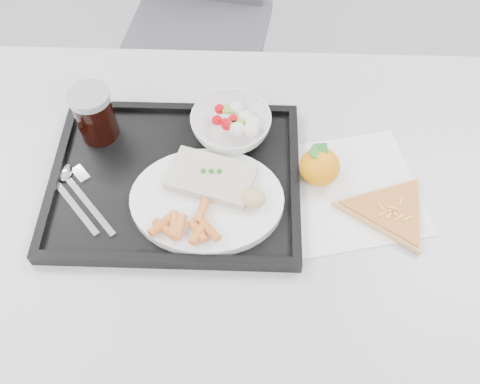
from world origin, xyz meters
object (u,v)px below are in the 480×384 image
object	(u,v)px
table	(222,222)
salad_bowl	(231,125)
tangerine	(320,167)
tray	(176,180)
dinner_plate	(207,200)
pizza_slice	(390,211)
chair	(195,0)
cola_glass	(94,113)

from	to	relation	value
table	salad_bowl	distance (m)	0.19
salad_bowl	tangerine	bearing A→B (deg)	-28.93
table	tray	distance (m)	0.12
dinner_plate	tangerine	size ratio (longest dim) A/B	2.88
dinner_plate	tangerine	xyz separation A→B (m)	(0.20, 0.07, 0.01)
pizza_slice	chair	bearing A→B (deg)	116.01
salad_bowl	tangerine	size ratio (longest dim) A/B	1.62
table	cola_glass	world-z (taller)	cola_glass
table	cola_glass	distance (m)	0.31
salad_bowl	table	bearing A→B (deg)	-94.96
cola_glass	tray	bearing A→B (deg)	-33.36
tray	dinner_plate	size ratio (longest dim) A/B	1.67
tray	tangerine	distance (m)	0.26
chair	cola_glass	xyz separation A→B (m)	(-0.11, -0.72, 0.28)
chair	cola_glass	world-z (taller)	chair
chair	dinner_plate	xyz separation A→B (m)	(0.11, -0.87, 0.24)
tray	dinner_plate	xyz separation A→B (m)	(0.06, -0.05, 0.02)
cola_glass	dinner_plate	bearing A→B (deg)	-35.34
dinner_plate	salad_bowl	world-z (taller)	salad_bowl
table	dinner_plate	bearing A→B (deg)	-156.54
table	pizza_slice	world-z (taller)	pizza_slice
tangerine	table	bearing A→B (deg)	-161.02
tray	tangerine	world-z (taller)	tangerine
salad_bowl	chair	bearing A→B (deg)	101.23
cola_glass	tangerine	bearing A→B (deg)	-11.22
chair	cola_glass	bearing A→B (deg)	-98.75
tray	cola_glass	size ratio (longest dim) A/B	4.17
salad_bowl	tray	bearing A→B (deg)	-131.50
tray	salad_bowl	size ratio (longest dim) A/B	2.96
salad_bowl	cola_glass	distance (m)	0.25
table	chair	world-z (taller)	chair
chair	dinner_plate	distance (m)	0.91
dinner_plate	cola_glass	distance (m)	0.27
chair	tangerine	size ratio (longest dim) A/B	9.93
table	chair	xyz separation A→B (m)	(-0.13, 0.86, -0.15)
dinner_plate	pizza_slice	size ratio (longest dim) A/B	1.18
chair	tray	distance (m)	0.85
dinner_plate	tray	bearing A→B (deg)	140.10
chair	cola_glass	distance (m)	0.78
tray	dinner_plate	world-z (taller)	dinner_plate
salad_bowl	tangerine	xyz separation A→B (m)	(0.16, -0.09, -0.00)
dinner_plate	cola_glass	world-z (taller)	cola_glass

